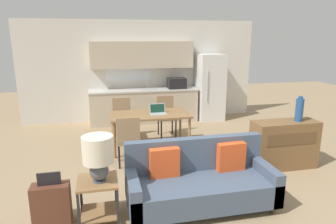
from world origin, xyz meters
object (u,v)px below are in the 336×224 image
object	(u,v)px
couch	(199,182)
dining_chair_far_left	(122,117)
dining_table	(150,117)
dining_chair_far_right	(166,114)
vase	(299,110)
dining_chair_near_left	(128,139)
refrigerator	(210,87)
side_table	(98,194)
credenza	(284,144)
laptop	(158,111)
suitcase	(52,204)
table_lamp	(98,154)

from	to	relation	value
couch	dining_chair_far_left	size ratio (longest dim) A/B	2.12
dining_table	dining_chair_far_right	distance (m)	0.94
vase	dining_chair_near_left	world-z (taller)	vase
refrigerator	dining_chair_far_left	xyz separation A→B (m)	(-2.52, -1.23, -0.39)
couch	dining_chair_far_left	world-z (taller)	dining_chair_far_left
side_table	credenza	bearing A→B (deg)	16.82
dining_table	dining_chair_near_left	world-z (taller)	dining_chair_near_left
refrigerator	couch	xyz separation A→B (m)	(-1.71, -4.25, -0.56)
dining_chair_far_left	credenza	bearing A→B (deg)	-37.82
laptop	suitcase	bearing A→B (deg)	-129.31
table_lamp	dining_chair_far_left	world-z (taller)	table_lamp
dining_table	dining_chair_far_right	bearing A→B (deg)	56.50
side_table	vase	xyz separation A→B (m)	(3.40, 0.94, 0.67)
side_table	suitcase	distance (m)	0.58
refrigerator	side_table	bearing A→B (deg)	-125.00
dining_chair_far_right	laptop	bearing A→B (deg)	-113.75
side_table	dining_chair_far_right	world-z (taller)	dining_chair_far_right
side_table	suitcase	world-z (taller)	suitcase
dining_chair_far_right	suitcase	xyz separation A→B (m)	(-2.10, -3.07, -0.25)
table_lamp	vase	size ratio (longest dim) A/B	1.31
side_table	dining_chair_far_right	distance (m)	3.50
credenza	dining_chair_near_left	distance (m)	2.74
couch	credenza	size ratio (longest dim) A/B	1.72
side_table	table_lamp	xyz separation A→B (m)	(0.03, -0.03, 0.53)
dining_chair_far_left	suitcase	bearing A→B (deg)	-108.54
side_table	table_lamp	bearing A→B (deg)	-42.84
dining_chair_near_left	credenza	bearing A→B (deg)	168.28
credenza	dining_chair_near_left	bearing A→B (deg)	166.61
vase	credenza	bearing A→B (deg)	174.34
dining_chair_far_left	couch	bearing A→B (deg)	-73.81
table_lamp	dining_chair_far_right	xyz separation A→B (m)	(1.51, 3.17, -0.39)
couch	vase	size ratio (longest dim) A/B	4.49
dining_table	table_lamp	size ratio (longest dim) A/B	2.80
refrigerator	side_table	world-z (taller)	refrigerator
side_table	laptop	distance (m)	2.65
vase	dining_chair_far_left	bearing A→B (deg)	142.98
dining_chair_near_left	laptop	bearing A→B (deg)	-131.04
refrigerator	dining_table	distance (m)	2.83
dining_chair_far_left	laptop	distance (m)	1.07
dining_table	side_table	world-z (taller)	dining_table
table_lamp	dining_table	bearing A→B (deg)	67.25
dining_table	dining_chair_near_left	xyz separation A→B (m)	(-0.51, -0.77, -0.17)
refrigerator	dining_chair_far_right	size ratio (longest dim) A/B	1.95
dining_chair_far_left	refrigerator	bearing A→B (deg)	27.19
credenza	dining_chair_far_right	distance (m)	2.73
couch	side_table	size ratio (longest dim) A/B	3.50
suitcase	table_lamp	bearing A→B (deg)	-9.54
credenza	vase	distance (m)	0.66
side_table	laptop	bearing A→B (deg)	62.82
table_lamp	laptop	size ratio (longest dim) A/B	1.75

